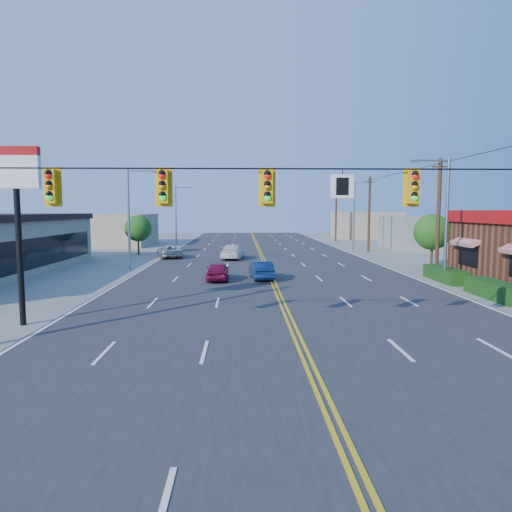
{
  "coord_description": "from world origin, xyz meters",
  "views": [
    {
      "loc": [
        -2.01,
        -14.62,
        4.68
      ],
      "look_at": [
        -1.24,
        10.16,
        2.2
      ],
      "focal_mm": 32.0,
      "sensor_mm": 36.0,
      "label": 1
    }
  ],
  "objects_px": {
    "signal_span": "(301,204)",
    "car_silver": "(169,252)",
    "pizza_hut_sign": "(17,198)",
    "car_magenta": "(218,272)",
    "car_blue": "(261,271)",
    "car_white": "(233,252)"
  },
  "relations": [
    {
      "from": "car_white",
      "to": "car_magenta",
      "type": "bearing_deg",
      "value": 93.27
    },
    {
      "from": "signal_span",
      "to": "pizza_hut_sign",
      "type": "distance_m",
      "value": 11.6
    },
    {
      "from": "pizza_hut_sign",
      "to": "car_blue",
      "type": "relative_size",
      "value": 1.84
    },
    {
      "from": "signal_span",
      "to": "car_white",
      "type": "bearing_deg",
      "value": 95.45
    },
    {
      "from": "car_magenta",
      "to": "car_silver",
      "type": "distance_m",
      "value": 15.75
    },
    {
      "from": "car_magenta",
      "to": "car_silver",
      "type": "xyz_separation_m",
      "value": [
        -5.52,
        14.75,
        0.0
      ]
    },
    {
      "from": "car_silver",
      "to": "car_white",
      "type": "bearing_deg",
      "value": 150.99
    },
    {
      "from": "signal_span",
      "to": "car_white",
      "type": "distance_m",
      "value": 29.34
    },
    {
      "from": "pizza_hut_sign",
      "to": "car_silver",
      "type": "relative_size",
      "value": 1.54
    },
    {
      "from": "pizza_hut_sign",
      "to": "car_white",
      "type": "distance_m",
      "value": 26.58
    },
    {
      "from": "car_blue",
      "to": "pizza_hut_sign",
      "type": "bearing_deg",
      "value": 43.6
    },
    {
      "from": "car_magenta",
      "to": "car_white",
      "type": "distance_m",
      "value": 13.4
    },
    {
      "from": "pizza_hut_sign",
      "to": "car_silver",
      "type": "height_order",
      "value": "pizza_hut_sign"
    },
    {
      "from": "signal_span",
      "to": "car_silver",
      "type": "bearing_deg",
      "value": 106.61
    },
    {
      "from": "signal_span",
      "to": "car_blue",
      "type": "relative_size",
      "value": 6.54
    },
    {
      "from": "pizza_hut_sign",
      "to": "car_magenta",
      "type": "xyz_separation_m",
      "value": [
        7.37,
        11.53,
        -4.57
      ]
    },
    {
      "from": "car_blue",
      "to": "car_silver",
      "type": "xyz_separation_m",
      "value": [
        -8.45,
        14.37,
        0.01
      ]
    },
    {
      "from": "signal_span",
      "to": "car_magenta",
      "type": "height_order",
      "value": "signal_span"
    },
    {
      "from": "signal_span",
      "to": "car_magenta",
      "type": "bearing_deg",
      "value": 102.74
    },
    {
      "from": "car_white",
      "to": "car_silver",
      "type": "bearing_deg",
      "value": -5.89
    },
    {
      "from": "car_magenta",
      "to": "car_silver",
      "type": "relative_size",
      "value": 0.81
    },
    {
      "from": "car_silver",
      "to": "car_blue",
      "type": "bearing_deg",
      "value": 103.83
    }
  ]
}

